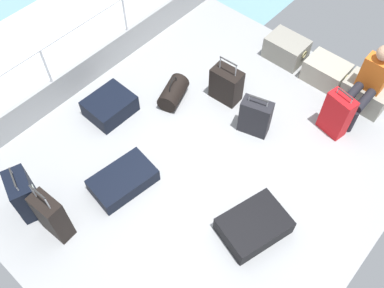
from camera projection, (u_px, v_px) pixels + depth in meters
The scene contains 17 objects.
ground_plane at pixel (208, 158), 5.54m from camera, with size 4.40×5.20×0.06m, color #939699.
gunwale_port at pixel (94, 66), 6.16m from camera, with size 0.06×5.20×0.45m, color #939699.
railing_port at pixel (87, 36), 5.70m from camera, with size 0.04×4.20×1.02m.
sea_wake at pixel (45, 50), 7.16m from camera, with size 12.00×12.00×0.01m.
cargo_crate_0 at pixel (286, 49), 6.43m from camera, with size 0.63×0.43×0.36m.
cargo_crate_1 at pixel (326, 72), 6.16m from camera, with size 0.63×0.43×0.34m.
cargo_crate_2 at pixel (365, 94), 5.89m from camera, with size 0.65×0.41×0.38m.
passenger_seated at pixel (368, 82), 5.51m from camera, with size 0.34×0.66×1.08m.
suitcase_0 at pixel (254, 226), 4.83m from camera, with size 0.73×0.87×0.24m.
suitcase_1 at pixel (52, 217), 4.65m from camera, with size 0.37×0.22×0.91m.
suitcase_2 at pixel (123, 180), 5.19m from camera, with size 0.58×0.84×0.20m.
suitcase_4 at pixel (255, 117), 5.55m from camera, with size 0.44×0.31×0.65m.
suitcase_5 at pixel (336, 114), 5.50m from camera, with size 0.40×0.26×0.74m.
suitcase_6 at pixel (110, 106), 5.84m from camera, with size 0.53×0.64×0.26m.
suitcase_7 at pixel (24, 195), 4.85m from camera, with size 0.47×0.37×0.70m.
suitcase_8 at pixel (226, 85), 5.90m from camera, with size 0.44×0.27×0.71m.
duffel_bag at pixel (173, 93), 5.96m from camera, with size 0.43×0.57×0.41m.
Camera 1 is at (1.86, -2.42, 4.60)m, focal length 39.69 mm.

